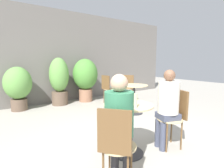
% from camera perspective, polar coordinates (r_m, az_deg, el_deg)
% --- Properties ---
extents(ground_plane, '(20.00, 20.00, 0.00)m').
position_cam_1_polar(ground_plane, '(2.78, 9.78, -21.93)').
color(ground_plane, '#9E998E').
extents(storefront_wall, '(10.00, 0.06, 3.00)m').
position_cam_1_polar(storefront_wall, '(5.98, -19.02, 8.45)').
color(storefront_wall, slate).
rests_on(storefront_wall, ground_plane).
extents(cafe_table_near, '(0.72, 0.72, 0.75)m').
position_cam_1_polar(cafe_table_near, '(2.59, 5.29, -11.20)').
color(cafe_table_near, '#2D2D33').
rests_on(cafe_table_near, ground_plane).
extents(cafe_table_far, '(0.71, 0.71, 0.75)m').
position_cam_1_polar(cafe_table_far, '(4.58, 7.19, -3.02)').
color(cafe_table_far, '#2D2D33').
rests_on(cafe_table_far, ground_plane).
extents(bistro_chair_0, '(0.45, 0.45, 0.91)m').
position_cam_1_polar(bistro_chair_0, '(1.86, 1.39, -18.35)').
color(bistro_chair_0, tan).
rests_on(bistro_chair_0, ground_plane).
extents(bistro_chair_1, '(0.44, 0.42, 0.91)m').
position_cam_1_polar(bistro_chair_1, '(2.96, 19.93, -8.88)').
color(bistro_chair_1, tan).
rests_on(bistro_chair_1, ground_plane).
extents(bistro_chair_2, '(0.45, 0.45, 0.91)m').
position_cam_1_polar(bistro_chair_2, '(5.75, 5.61, -0.61)').
color(bistro_chair_2, tan).
rests_on(bistro_chair_2, ground_plane).
extents(bistro_chair_3, '(0.42, 0.40, 0.91)m').
position_cam_1_polar(bistro_chair_3, '(5.56, -1.48, -0.85)').
color(bistro_chair_3, tan).
rests_on(bistro_chair_3, ground_plane).
extents(seated_person_0, '(0.40, 0.40, 1.23)m').
position_cam_1_polar(seated_person_0, '(1.92, 2.38, -11.50)').
color(seated_person_0, '#2D2D33').
rests_on(seated_person_0, ground_plane).
extents(seated_person_1, '(0.38, 0.36, 1.24)m').
position_cam_1_polar(seated_person_1, '(2.83, 17.69, -5.61)').
color(seated_person_1, '#42475B').
rests_on(seated_person_1, ground_plane).
extents(beer_glass_0, '(0.06, 0.06, 0.19)m').
position_cam_1_polar(beer_glass_0, '(2.33, 7.51, -5.43)').
color(beer_glass_0, beige).
rests_on(beer_glass_0, cafe_table_near).
extents(beer_glass_1, '(0.07, 0.07, 0.16)m').
position_cam_1_polar(beer_glass_1, '(2.71, 6.31, -3.95)').
color(beer_glass_1, '#B28433').
rests_on(beer_glass_1, cafe_table_near).
extents(beer_glass_2, '(0.06, 0.06, 0.14)m').
position_cam_1_polar(beer_glass_2, '(2.50, 0.75, -5.06)').
color(beer_glass_2, beige).
rests_on(beer_glass_2, cafe_table_near).
extents(potted_plant_0, '(0.73, 0.73, 1.21)m').
position_cam_1_polar(potted_plant_0, '(5.43, -28.36, -0.37)').
color(potted_plant_0, brown).
rests_on(potted_plant_0, ground_plane).
extents(potted_plant_1, '(0.59, 0.59, 1.46)m').
position_cam_1_polar(potted_plant_1, '(5.65, -16.86, 1.36)').
color(potted_plant_1, brown).
rests_on(potted_plant_1, ground_plane).
extents(potted_plant_2, '(0.83, 0.83, 1.44)m').
position_cam_1_polar(potted_plant_2, '(5.93, -8.70, 2.48)').
color(potted_plant_2, '#93664C').
rests_on(potted_plant_2, ground_plane).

